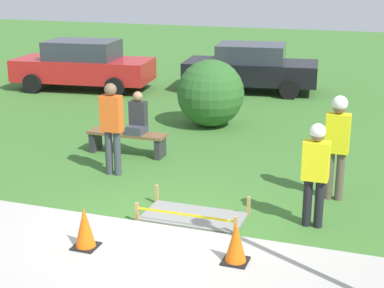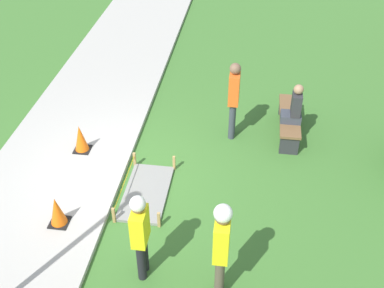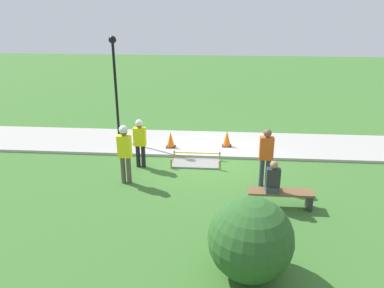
# 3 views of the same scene
# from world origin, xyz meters

# --- Properties ---
(ground_plane) EXTENTS (60.00, 60.00, 0.00)m
(ground_plane) POSITION_xyz_m (0.00, 0.00, 0.00)
(ground_plane) COLOR #3D702D
(sidewalk) EXTENTS (28.00, 2.78, 0.10)m
(sidewalk) POSITION_xyz_m (0.00, -1.39, 0.05)
(sidewalk) COLOR #ADAAA3
(sidewalk) RESTS_ON ground_plane
(wet_concrete_patch) EXTENTS (1.66, 0.87, 0.33)m
(wet_concrete_patch) POSITION_xyz_m (0.41, 0.56, 0.04)
(wet_concrete_patch) COLOR gray
(wet_concrete_patch) RESTS_ON ground_plane
(traffic_cone_near_patch) EXTENTS (0.34, 0.34, 0.61)m
(traffic_cone_near_patch) POSITION_xyz_m (-0.65, -1.05, 0.40)
(traffic_cone_near_patch) COLOR black
(traffic_cone_near_patch) RESTS_ON sidewalk
(traffic_cone_far_patch) EXTENTS (0.34, 0.34, 0.58)m
(traffic_cone_far_patch) POSITION_xyz_m (1.46, -0.78, 0.39)
(traffic_cone_far_patch) COLOR black
(traffic_cone_far_patch) RESTS_ON sidewalk
(park_bench) EXTENTS (1.73, 0.44, 0.49)m
(park_bench) POSITION_xyz_m (-2.04, 3.30, 0.34)
(park_bench) COLOR #2D2D33
(park_bench) RESTS_ON ground_plane
(person_seated_on_bench) EXTENTS (0.36, 0.44, 0.89)m
(person_seated_on_bench) POSITION_xyz_m (-1.80, 3.35, 0.83)
(person_seated_on_bench) COLOR #383D47
(person_seated_on_bench) RESTS_ON park_bench
(worker_supervisor) EXTENTS (0.40, 0.24, 1.66)m
(worker_supervisor) POSITION_xyz_m (2.24, 0.92, 0.97)
(worker_supervisor) COLOR black
(worker_supervisor) RESTS_ON ground_plane
(worker_assistant) EXTENTS (0.40, 0.27, 1.84)m
(worker_assistant) POSITION_xyz_m (2.43, 2.15, 1.11)
(worker_assistant) COLOR brown
(worker_assistant) RESTS_ON ground_plane
(bystander_in_orange_shirt) EXTENTS (0.40, 0.24, 1.80)m
(bystander_in_orange_shirt) POSITION_xyz_m (-1.75, 2.05, 1.03)
(bystander_in_orange_shirt) COLOR #383D47
(bystander_in_orange_shirt) RESTS_ON ground_plane
(lamppost_near) EXTENTS (0.28, 0.28, 4.01)m
(lamppost_near) POSITION_xyz_m (3.58, -1.31, 2.71)
(lamppost_near) COLOR black
(lamppost_near) RESTS_ON sidewalk
(shrub_rounded_near) EXTENTS (1.68, 1.68, 1.68)m
(shrub_rounded_near) POSITION_xyz_m (-1.05, 6.09, 0.84)
(shrub_rounded_near) COLOR #2D6028
(shrub_rounded_near) RESTS_ON ground_plane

